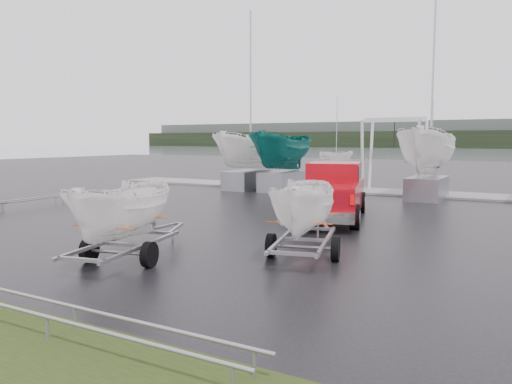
# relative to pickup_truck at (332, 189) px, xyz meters

# --- Properties ---
(ground_plane) EXTENTS (120.00, 120.00, 0.00)m
(ground_plane) POSITION_rel_pickup_truck_xyz_m (-3.46, -3.22, -1.07)
(ground_plane) COLOR black
(ground_plane) RESTS_ON ground
(lake) EXTENTS (300.00, 300.00, 0.00)m
(lake) POSITION_rel_pickup_truck_xyz_m (-3.46, 96.78, -1.08)
(lake) COLOR gray
(lake) RESTS_ON ground
(dock) EXTENTS (30.00, 3.00, 0.12)m
(dock) POSITION_rel_pickup_truck_xyz_m (-3.46, 9.78, -1.02)
(dock) COLOR gray
(dock) RESTS_ON ground
(treeline) EXTENTS (300.00, 8.00, 6.00)m
(treeline) POSITION_rel_pickup_truck_xyz_m (-3.46, 166.78, 1.93)
(treeline) COLOR black
(treeline) RESTS_ON ground
(far_hill) EXTENTS (300.00, 6.00, 10.00)m
(far_hill) POSITION_rel_pickup_truck_xyz_m (-3.46, 174.78, 3.93)
(far_hill) COLOR #4C5651
(far_hill) RESTS_ON ground
(pickup_truck) EXTENTS (3.60, 6.49, 2.05)m
(pickup_truck) POSITION_rel_pickup_truck_xyz_m (0.00, 0.00, 0.00)
(pickup_truck) COLOR #990812
(pickup_truck) RESTS_ON ground
(trailer_hitched) EXTENTS (2.06, 3.78, 4.28)m
(trailer_hitched) POSITION_rel_pickup_truck_xyz_m (1.69, -6.38, 1.27)
(trailer_hitched) COLOR gray
(trailer_hitched) RESTS_ON ground
(trailer_parked) EXTENTS (1.95, 3.77, 4.32)m
(trailer_parked) POSITION_rel_pickup_truck_xyz_m (-1.81, -9.02, 1.29)
(trailer_parked) COLOR gray
(trailer_parked) RESTS_ON ground
(boat_hoist) EXTENTS (3.30, 2.18, 4.12)m
(boat_hoist) POSITION_rel_pickup_truck_xyz_m (-0.21, 9.78, 1.60)
(boat_hoist) COLOR silver
(boat_hoist) RESTS_ON ground
(keelboat_0) EXTENTS (2.23, 3.20, 10.40)m
(keelboat_0) POSITION_rel_pickup_truck_xyz_m (-8.35, 7.78, 2.46)
(keelboat_0) COLOR gray
(keelboat_0) RESTS_ON ground
(keelboat_1) EXTENTS (2.25, 3.20, 7.08)m
(keelboat_1) POSITION_rel_pickup_truck_xyz_m (-6.09, 7.98, 2.48)
(keelboat_1) COLOR gray
(keelboat_1) RESTS_ON ground
(keelboat_2) EXTENTS (2.38, 3.20, 10.55)m
(keelboat_2) POSITION_rel_pickup_truck_xyz_m (1.97, 7.78, 2.71)
(keelboat_2) COLOR gray
(keelboat_2) RESTS_ON ground
(mast_rack_0) EXTENTS (0.56, 6.50, 0.06)m
(mast_rack_0) POSITION_rel_pickup_truck_xyz_m (-12.46, -2.22, -0.72)
(mast_rack_0) COLOR gray
(mast_rack_0) RESTS_ON ground
(mast_rack_2) EXTENTS (7.00, 0.56, 0.06)m
(mast_rack_2) POSITION_rel_pickup_truck_xyz_m (0.54, -12.72, -0.72)
(mast_rack_2) COLOR gray
(mast_rack_2) RESTS_ON ground
(moored_boat_0) EXTENTS (3.64, 3.64, 11.38)m
(moored_boat_0) POSITION_rel_pickup_truck_xyz_m (-14.35, 38.96, -1.06)
(moored_boat_0) COLOR white
(moored_boat_0) RESTS_ON ground
(moored_boat_1) EXTENTS (3.03, 3.09, 11.55)m
(moored_boat_1) POSITION_rel_pickup_truck_xyz_m (-5.29, 49.38, -1.06)
(moored_boat_1) COLOR white
(moored_boat_1) RESTS_ON ground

